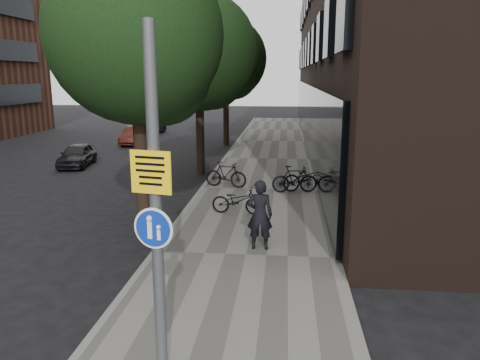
# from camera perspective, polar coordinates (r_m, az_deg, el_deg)

# --- Properties ---
(ground) EXTENTS (120.00, 120.00, 0.00)m
(ground) POSITION_cam_1_polar(r_m,az_deg,el_deg) (8.49, -3.06, -18.07)
(ground) COLOR black
(ground) RESTS_ON ground
(sidewalk) EXTENTS (4.50, 60.00, 0.12)m
(sidewalk) POSITION_cam_1_polar(r_m,az_deg,el_deg) (17.75, 2.56, -1.27)
(sidewalk) COLOR slate
(sidewalk) RESTS_ON ground
(curb_edge) EXTENTS (0.15, 60.00, 0.13)m
(curb_edge) POSITION_cam_1_polar(r_m,az_deg,el_deg) (18.01, -4.61, -1.09)
(curb_edge) COLOR slate
(curb_edge) RESTS_ON ground
(street_tree_near) EXTENTS (4.40, 4.40, 7.50)m
(street_tree_near) POSITION_cam_1_polar(r_m,az_deg,el_deg) (12.43, -12.06, 15.97)
(street_tree_near) COLOR black
(street_tree_near) RESTS_ON ground
(street_tree_mid) EXTENTS (5.00, 5.00, 7.80)m
(street_tree_mid) POSITION_cam_1_polar(r_m,az_deg,el_deg) (20.69, -4.78, 14.79)
(street_tree_mid) COLOR black
(street_tree_mid) RESTS_ON ground
(street_tree_far) EXTENTS (5.00, 5.00, 7.80)m
(street_tree_far) POSITION_cam_1_polar(r_m,az_deg,el_deg) (29.59, -1.58, 14.18)
(street_tree_far) COLOR black
(street_tree_far) RESTS_ON ground
(signpost) EXTENTS (0.56, 0.16, 4.90)m
(signpost) POSITION_cam_1_polar(r_m,az_deg,el_deg) (6.34, -10.21, -3.50)
(signpost) COLOR #595B5E
(signpost) RESTS_ON sidewalk
(pedestrian) EXTENTS (0.65, 0.44, 1.75)m
(pedestrian) POSITION_cam_1_polar(r_m,az_deg,el_deg) (11.49, 2.42, -4.25)
(pedestrian) COLOR black
(pedestrian) RESTS_ON sidewalk
(parked_bike_facade_near) EXTENTS (2.03, 1.17, 1.01)m
(parked_bike_facade_near) POSITION_cam_1_polar(r_m,az_deg,el_deg) (17.49, 8.29, 0.29)
(parked_bike_facade_near) COLOR black
(parked_bike_facade_near) RESTS_ON sidewalk
(parked_bike_facade_far) EXTENTS (1.71, 0.71, 1.00)m
(parked_bike_facade_far) POSITION_cam_1_polar(r_m,az_deg,el_deg) (17.19, 6.68, 0.11)
(parked_bike_facade_far) COLOR black
(parked_bike_facade_far) RESTS_ON sidewalk
(parked_bike_curb_near) EXTENTS (1.65, 0.72, 0.84)m
(parked_bike_curb_near) POSITION_cam_1_polar(r_m,az_deg,el_deg) (14.47, -0.32, -2.52)
(parked_bike_curb_near) COLOR black
(parked_bike_curb_near) RESTS_ON sidewalk
(parked_bike_curb_far) EXTENTS (1.72, 0.82, 0.99)m
(parked_bike_curb_far) POSITION_cam_1_polar(r_m,az_deg,el_deg) (17.92, -1.73, 0.69)
(parked_bike_curb_far) COLOR black
(parked_bike_curb_far) RESTS_ON sidewalk
(parked_car_near) EXTENTS (1.72, 3.37, 1.10)m
(parked_car_near) POSITION_cam_1_polar(r_m,az_deg,el_deg) (24.02, -19.24, 2.90)
(parked_car_near) COLOR black
(parked_car_near) RESTS_ON ground
(parked_car_mid) EXTENTS (1.28, 3.44, 1.12)m
(parked_car_mid) POSITION_cam_1_polar(r_m,az_deg,el_deg) (30.69, -12.67, 5.31)
(parked_car_mid) COLOR #4C1C15
(parked_car_mid) RESTS_ON ground
(parked_car_far) EXTENTS (1.76, 4.05, 1.16)m
(parked_car_far) POSITION_cam_1_polar(r_m,az_deg,el_deg) (35.97, -10.86, 6.46)
(parked_car_far) COLOR black
(parked_car_far) RESTS_ON ground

